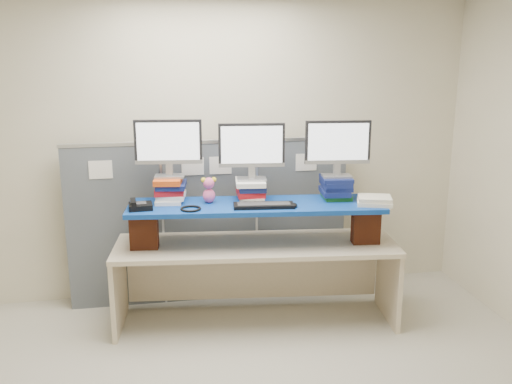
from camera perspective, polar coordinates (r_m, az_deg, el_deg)
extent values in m
cube|color=beige|center=(3.43, -1.72, -1.56)|extent=(5.00, 4.00, 2.80)
cube|color=#4D545B|center=(5.30, -13.97, -3.54)|extent=(0.85, 0.05, 1.50)
cube|color=#4D545B|center=(5.31, -4.59, -3.12)|extent=(0.85, 0.05, 1.50)
cube|color=#4D545B|center=(5.46, 4.50, -2.62)|extent=(0.85, 0.05, 1.50)
cube|color=silver|center=(5.13, -4.76, 5.05)|extent=(2.60, 0.06, 0.03)
cube|color=white|center=(5.14, -15.28, 2.16)|extent=(0.20, 0.00, 0.16)
cube|color=white|center=(5.13, -6.35, 2.57)|extent=(0.20, 0.00, 0.16)
cube|color=white|center=(5.16, -3.57, 2.68)|extent=(0.20, 0.00, 0.16)
cube|color=white|center=(5.31, 5.04, 2.99)|extent=(0.20, 0.00, 0.16)
cube|color=beige|center=(4.85, 0.00, -5.38)|extent=(2.44, 0.95, 0.04)
cube|color=beige|center=(5.04, -13.55, -9.42)|extent=(0.11, 0.64, 0.68)
cube|color=beige|center=(5.19, 13.12, -8.68)|extent=(0.11, 0.64, 0.68)
cube|color=maroon|center=(4.77, -11.14, -3.77)|extent=(0.24, 0.15, 0.31)
cube|color=maroon|center=(4.90, 10.93, -3.28)|extent=(0.24, 0.15, 0.31)
cube|color=navy|center=(4.74, 0.00, -1.40)|extent=(2.16, 0.76, 0.04)
cube|color=white|center=(4.85, -8.68, -0.77)|extent=(0.25, 0.31, 0.03)
cube|color=white|center=(4.84, -8.48, -0.35)|extent=(0.27, 0.29, 0.04)
cube|color=#B1141D|center=(4.83, -8.65, 0.17)|extent=(0.26, 0.28, 0.05)
cube|color=#121C52|center=(4.82, -8.47, 0.70)|extent=(0.27, 0.32, 0.04)
cube|color=#D54A14|center=(4.81, -8.75, 1.19)|extent=(0.26, 0.33, 0.05)
cube|color=white|center=(4.86, -0.42, -0.53)|extent=(0.25, 0.32, 0.04)
cube|color=#B1141D|center=(4.84, -0.56, -0.04)|extent=(0.24, 0.28, 0.05)
cube|color=#121C52|center=(4.82, -0.39, 0.48)|extent=(0.25, 0.28, 0.04)
cube|color=white|center=(4.82, -0.57, 0.99)|extent=(0.27, 0.32, 0.04)
cube|color=#195E1A|center=(4.96, 8.02, -0.38)|extent=(0.24, 0.28, 0.04)
cube|color=#121C52|center=(4.94, 7.86, 0.06)|extent=(0.26, 0.32, 0.04)
cube|color=#121C52|center=(4.93, 8.08, 0.49)|extent=(0.27, 0.29, 0.03)
cube|color=#121C52|center=(4.91, 8.00, 0.90)|extent=(0.25, 0.28, 0.04)
cube|color=#121C52|center=(4.91, 8.02, 1.34)|extent=(0.28, 0.30, 0.03)
cube|color=#99999D|center=(4.80, -8.64, 1.57)|extent=(0.26, 0.18, 0.02)
cube|color=#99999D|center=(4.79, -8.66, 2.25)|extent=(0.06, 0.05, 0.10)
cube|color=black|center=(4.75, -8.77, 4.99)|extent=(0.55, 0.10, 0.36)
cube|color=white|center=(4.73, -8.76, 4.95)|extent=(0.51, 0.06, 0.32)
cube|color=#99999D|center=(4.81, -0.43, 1.30)|extent=(0.26, 0.18, 0.02)
cube|color=#99999D|center=(4.79, -0.44, 1.98)|extent=(0.06, 0.05, 0.10)
cube|color=black|center=(4.75, -0.44, 4.71)|extent=(0.55, 0.10, 0.36)
cube|color=white|center=(4.73, -0.40, 4.68)|extent=(0.51, 0.06, 0.32)
cube|color=#99999D|center=(4.90, 8.06, 1.61)|extent=(0.26, 0.18, 0.02)
cube|color=#99999D|center=(4.89, 8.08, 2.27)|extent=(0.06, 0.05, 0.10)
cube|color=black|center=(4.85, 8.18, 4.96)|extent=(0.55, 0.10, 0.36)
cube|color=white|center=(4.83, 8.25, 4.92)|extent=(0.51, 0.06, 0.32)
cube|color=black|center=(4.63, 0.79, -1.36)|extent=(0.51, 0.21, 0.03)
cube|color=#303032|center=(4.63, 0.79, -1.17)|extent=(0.44, 0.15, 0.00)
ellipsoid|color=black|center=(4.66, 3.80, -1.28)|extent=(0.07, 0.10, 0.03)
cube|color=black|center=(4.67, -11.47, -1.41)|extent=(0.20, 0.18, 0.05)
cube|color=#303032|center=(4.66, -11.49, -1.09)|extent=(0.10, 0.10, 0.01)
cube|color=black|center=(4.66, -12.17, -0.99)|extent=(0.05, 0.17, 0.03)
torus|color=black|center=(4.59, -6.55, -1.67)|extent=(0.22, 0.22, 0.02)
ellipsoid|color=#EB5991|center=(4.77, -4.72, -0.38)|extent=(0.10, 0.10, 0.12)
sphere|color=#EB5991|center=(4.74, -4.75, 0.88)|extent=(0.10, 0.10, 0.10)
sphere|color=yellow|center=(4.73, -5.27, 1.20)|extent=(0.04, 0.04, 0.04)
sphere|color=yellow|center=(4.74, -4.24, 1.24)|extent=(0.04, 0.04, 0.04)
cube|color=beige|center=(4.81, 11.76, -1.02)|extent=(0.33, 0.30, 0.03)
cube|color=beige|center=(4.81, 11.78, -0.63)|extent=(0.32, 0.28, 0.03)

